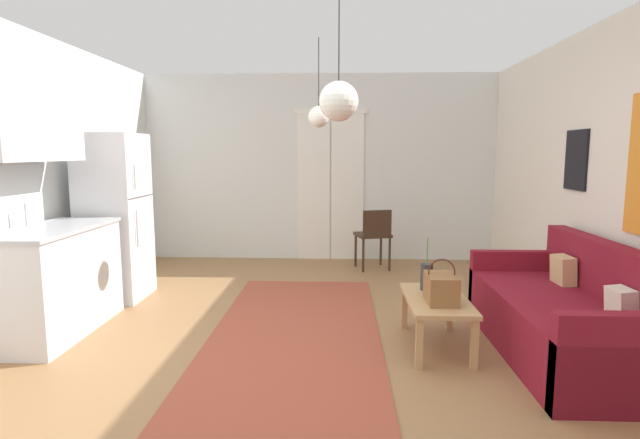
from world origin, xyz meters
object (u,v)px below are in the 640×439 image
Objects in this scene: accent_chair at (374,234)px; pendant_lamp_near at (339,101)px; coffee_table at (436,305)px; handbag at (441,288)px; refrigerator at (115,217)px; pendant_lamp_far at (319,116)px; couch at (569,319)px; bamboo_vase at (427,277)px.

accent_chair is 3.48m from pendant_lamp_near.
handbag is (0.01, -0.12, 0.17)m from coffee_table.
refrigerator is (-3.13, 1.25, 0.52)m from coffee_table.
pendant_lamp_far is at bearing 51.43° from accent_chair.
accent_chair is (-1.30, 2.75, 0.19)m from couch.
pendant_lamp_far is (-0.20, 1.65, 0.02)m from pendant_lamp_near.
pendant_lamp_far reaches higher than bamboo_vase.
bamboo_vase is 0.49× the size of pendant_lamp_near.
refrigerator is 2.38m from pendant_lamp_far.
refrigerator is (-3.13, 1.37, 0.35)m from handbag.
pendant_lamp_near reaches higher than couch.
bamboo_vase is 0.55× the size of accent_chair.
coffee_table is (-0.98, 0.12, 0.06)m from couch.
accent_chair is 2.17m from pendant_lamp_far.
accent_chair is at bearing 115.30° from couch.
couch is at bearing 0.22° from handbag.
pendant_lamp_near is at bearing -134.22° from bamboo_vase.
accent_chair is (-0.27, 2.40, -0.04)m from bamboo_vase.
pendant_lamp_far is at bearing -3.54° from refrigerator.
coffee_table is 2.64× the size of handbag.
pendant_lamp_near and pendant_lamp_far have the same top height.
coffee_table is 2.03× the size of bamboo_vase.
pendant_lamp_far reaches higher than refrigerator.
bamboo_vase reaches higher than handbag.
pendant_lamp_near is at bearing 66.74° from accent_chair.
handbag is 0.38× the size of pendant_lamp_near.
handbag is at bearing -179.78° from couch.
refrigerator reaches higher than couch.
bamboo_vase is at bearing -18.36° from refrigerator.
pendant_lamp_near is at bearing -37.12° from refrigerator.
coffee_table is 1.11× the size of accent_chair.
couch is 2.15× the size of coffee_table.
couch is at bearing -6.81° from coffee_table.
handbag is 2.09m from pendant_lamp_far.
handbag is 0.40× the size of pendant_lamp_far.
couch is 0.99m from coffee_table.
coffee_table is 0.21m from handbag.
accent_chair is at bearing 96.45° from bamboo_vase.
bamboo_vase is at bearing -43.64° from pendant_lamp_far.
pendant_lamp_near is 1.05× the size of pendant_lamp_far.
pendant_lamp_far reaches higher than handbag.
pendant_lamp_near reaches higher than coffee_table.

